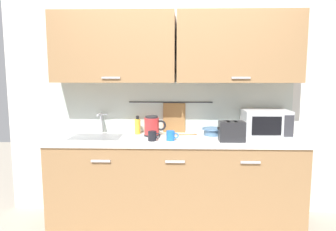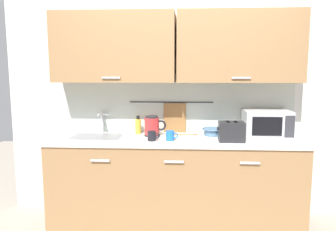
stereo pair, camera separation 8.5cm
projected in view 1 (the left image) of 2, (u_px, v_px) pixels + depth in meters
counter_unit at (174, 180)px, 3.30m from camera, size 2.53×0.64×0.90m
back_wall_assembly at (176, 75)px, 3.39m from camera, size 3.70×0.41×2.50m
sink_faucet at (101, 120)px, 3.47m from camera, size 0.09×0.17×0.22m
microwave at (266, 123)px, 3.30m from camera, size 0.46×0.35×0.27m
electric_kettle at (152, 126)px, 3.31m from camera, size 0.23×0.16×0.21m
dish_soap_bottle at (138, 126)px, 3.41m from camera, size 0.06×0.06×0.20m
mug_near_sink at (152, 136)px, 3.09m from camera, size 0.12×0.08×0.09m
mixing_bowl at (212, 131)px, 3.35m from camera, size 0.21×0.21×0.08m
toaster at (232, 131)px, 3.07m from camera, size 0.26×0.17×0.19m
mug_by_kettle at (171, 136)px, 3.10m from camera, size 0.12×0.08×0.09m
wooden_spoon at (188, 134)px, 3.37m from camera, size 0.28×0.07×0.01m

